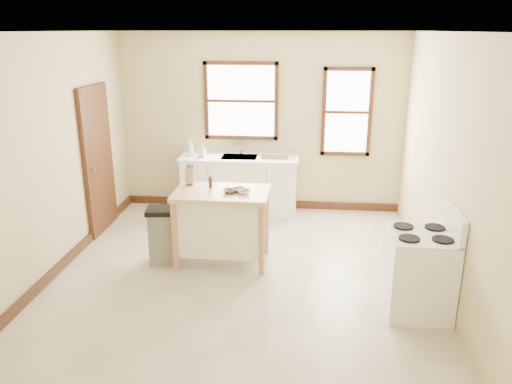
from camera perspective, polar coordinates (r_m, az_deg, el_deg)
floor at (r=6.08m, az=-1.72°, el=-9.58°), size 5.00×5.00×0.00m
ceiling at (r=5.38m, az=-2.01°, el=17.86°), size 5.00×5.00×0.00m
wall_back at (r=7.99m, az=0.48°, el=7.86°), size 4.50×0.04×2.80m
wall_left at (r=6.26m, az=-22.76°, el=3.56°), size 0.04×5.00×2.80m
wall_right at (r=5.73m, az=21.07°, el=2.51°), size 0.04×5.00×2.80m
window_main at (r=7.95m, az=-1.71°, el=10.35°), size 1.17×0.06×1.22m
window_side at (r=7.94m, az=10.35°, el=8.96°), size 0.77×0.06×1.37m
door_left at (r=7.46m, az=-17.59°, el=3.51°), size 0.06×0.90×2.10m
baseboard_back at (r=8.31m, az=0.44°, el=-1.31°), size 4.50×0.04×0.12m
baseboard_left at (r=6.68m, az=-21.14°, el=-7.62°), size 0.04×5.00×0.12m
sink_counter at (r=7.96m, az=-1.88°, el=0.84°), size 1.86×0.62×0.92m
faucet at (r=7.98m, az=-1.76°, el=5.13°), size 0.03×0.03×0.22m
soap_bottle_a at (r=7.91m, az=-7.52°, el=5.01°), size 0.13×0.13×0.26m
soap_bottle_b at (r=7.81m, az=-6.15°, el=4.66°), size 0.11×0.11×0.20m
dish_rack at (r=7.75m, az=2.18°, el=4.29°), size 0.47×0.38×0.11m
kitchen_island at (r=6.26m, az=-3.88°, el=-4.01°), size 1.16×0.74×0.94m
knife_block at (r=6.37m, az=-7.65°, el=1.73°), size 0.12×0.12×0.20m
pepper_grinder at (r=6.22m, az=-5.23°, el=1.15°), size 0.06×0.06×0.15m
bowl_a at (r=6.02m, az=-3.03°, el=0.09°), size 0.21×0.21×0.04m
bowl_b at (r=6.06m, az=-1.90°, el=0.23°), size 0.24×0.24×0.04m
bowl_c at (r=5.99m, az=-1.40°, el=0.05°), size 0.19×0.19×0.05m
trash_bin at (r=6.37m, az=-10.54°, el=-4.91°), size 0.41×0.36×0.73m
gas_stove at (r=5.42m, az=18.17°, el=-7.44°), size 0.70×0.70×1.13m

